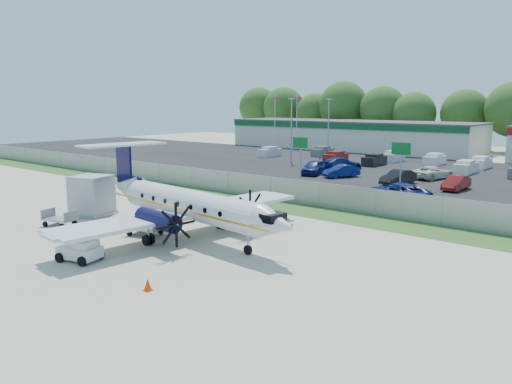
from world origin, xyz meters
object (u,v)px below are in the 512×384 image
Objects in this scene: aircraft at (187,204)px; pushback_tug at (81,251)px; baggage_cart_far at (145,227)px; service_container at (92,197)px; baggage_cart_near at (60,219)px.

pushback_tug is at bearing -95.49° from aircraft.
service_container is (-7.85, 1.21, 0.86)m from baggage_cart_far.
pushback_tug is 11.62m from service_container.
baggage_cart_far is at bearing -8.75° from service_container.
service_container is at bearing 111.51° from baggage_cart_near.
service_container is at bearing 171.25° from baggage_cart_far.
pushback_tug is 0.99× the size of baggage_cart_far.
baggage_cart_far is 0.73× the size of service_container.
service_container is (-1.34, 3.40, 0.87)m from baggage_cart_near.
pushback_tug is at bearing -22.07° from baggage_cart_near.
aircraft is 5.23× the size of service_container.
pushback_tug reaches higher than baggage_cart_far.
pushback_tug is at bearing -73.60° from baggage_cart_far.
baggage_cart_far is at bearing -145.66° from aircraft.
aircraft is at bearing 2.03° from service_container.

